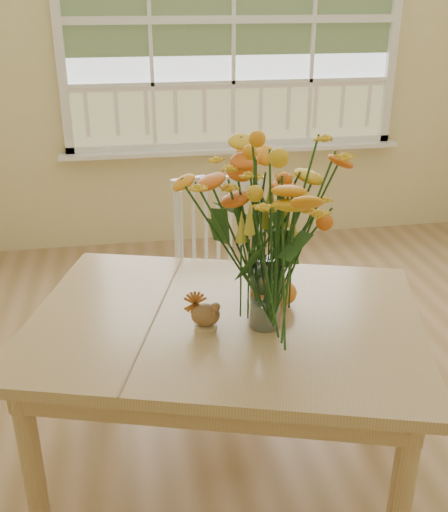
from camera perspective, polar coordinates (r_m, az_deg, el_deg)
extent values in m
cube|color=#99764A|center=(2.71, 9.70, -16.16)|extent=(4.00, 4.50, 0.01)
cube|color=beige|center=(4.27, 0.81, 18.94)|extent=(4.00, 0.02, 2.70)
cube|color=silver|center=(4.24, 0.87, 21.61)|extent=(2.20, 0.00, 1.60)
cube|color=white|center=(4.31, 0.93, 10.08)|extent=(2.42, 0.12, 0.03)
cube|color=tan|center=(2.05, 0.10, -6.36)|extent=(1.54, 1.28, 0.04)
cube|color=tan|center=(2.09, 0.09, -8.01)|extent=(1.39, 1.13, 0.10)
cylinder|color=tan|center=(2.11, -17.75, -18.69)|extent=(0.07, 0.07, 0.67)
cylinder|color=tan|center=(2.67, -11.24, -7.93)|extent=(0.07, 0.07, 0.67)
cylinder|color=tan|center=(1.99, 16.40, -21.60)|extent=(0.07, 0.07, 0.67)
cylinder|color=tan|center=(2.58, 14.01, -9.49)|extent=(0.07, 0.07, 0.67)
cube|color=white|center=(2.78, -0.03, -3.53)|extent=(0.44, 0.42, 0.05)
cube|color=white|center=(2.83, -0.54, 2.40)|extent=(0.43, 0.05, 0.49)
cylinder|color=white|center=(2.75, -3.01, -9.52)|extent=(0.04, 0.04, 0.42)
cylinder|color=white|center=(3.01, -3.63, -6.26)|extent=(0.04, 0.04, 0.42)
cylinder|color=white|center=(2.79, 3.87, -8.94)|extent=(0.04, 0.04, 0.42)
cylinder|color=white|center=(3.05, 2.62, -5.80)|extent=(0.04, 0.04, 0.42)
cylinder|color=white|center=(1.95, 3.98, -3.62)|extent=(0.10, 0.10, 0.23)
ellipsoid|color=orange|center=(2.11, 5.42, -3.62)|extent=(0.11, 0.11, 0.09)
cylinder|color=#CCB78C|center=(1.98, -1.76, -6.69)|extent=(0.08, 0.08, 0.01)
ellipsoid|color=brown|center=(1.96, -1.77, -5.62)|extent=(0.10, 0.08, 0.08)
ellipsoid|color=#38160F|center=(2.17, 4.00, -2.87)|extent=(0.08, 0.08, 0.07)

